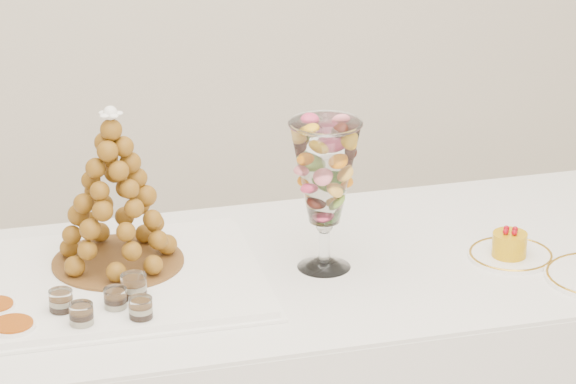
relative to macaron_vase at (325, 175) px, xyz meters
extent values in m
cube|color=white|center=(-0.14, 0.01, -0.23)|extent=(1.92, 0.79, 0.01)
cube|color=white|center=(-0.49, 0.02, -0.21)|extent=(0.67, 0.51, 0.02)
cylinder|color=white|center=(0.00, 0.00, -0.21)|extent=(0.12, 0.12, 0.02)
cylinder|color=white|center=(0.00, 0.00, -0.16)|extent=(0.03, 0.03, 0.08)
sphere|color=white|center=(0.00, 0.00, -0.12)|extent=(0.04, 0.04, 0.04)
cylinder|color=white|center=(0.43, -0.06, -0.22)|extent=(0.19, 0.19, 0.01)
cylinder|color=white|center=(-0.59, -0.11, -0.19)|extent=(0.05, 0.05, 0.07)
cylinder|color=white|center=(-0.48, -0.13, -0.19)|extent=(0.05, 0.05, 0.07)
cylinder|color=white|center=(-0.44, -0.09, -0.18)|extent=(0.06, 0.06, 0.07)
cylinder|color=white|center=(-0.56, -0.18, -0.19)|extent=(0.05, 0.05, 0.07)
cylinder|color=white|center=(-0.44, -0.19, -0.19)|extent=(0.05, 0.05, 0.07)
cylinder|color=white|center=(-0.70, -0.16, -0.21)|extent=(0.10, 0.10, 0.03)
cylinder|color=brown|center=(-0.45, 0.09, -0.20)|extent=(0.29, 0.29, 0.01)
cone|color=brown|center=(-0.45, 0.09, -0.02)|extent=(0.29, 0.29, 0.35)
sphere|color=white|center=(-0.45, 0.09, 0.15)|extent=(0.04, 0.04, 0.04)
cylinder|color=#CF9609|center=(0.42, -0.07, -0.19)|extent=(0.08, 0.08, 0.06)
sphere|color=#960511|center=(0.43, -0.06, -0.15)|extent=(0.01, 0.01, 0.01)
sphere|color=#960511|center=(0.41, -0.05, -0.15)|extent=(0.01, 0.01, 0.01)
sphere|color=#960511|center=(0.40, -0.07, -0.15)|extent=(0.01, 0.01, 0.01)
sphere|color=#960511|center=(0.42, -0.08, -0.15)|extent=(0.01, 0.01, 0.01)
camera|label=1|loc=(-0.76, -2.66, 1.09)|focal=85.00mm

